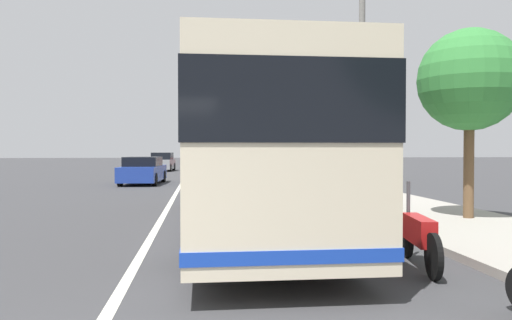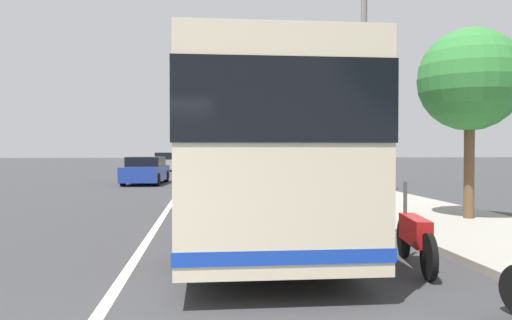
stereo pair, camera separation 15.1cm
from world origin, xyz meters
name	(u,v)px [view 2 (the right image)]	position (x,y,z in m)	size (l,w,h in m)	color
sidewalk_curb	(424,215)	(10.00, -6.90, 0.07)	(110.00, 3.60, 0.14)	#9E998E
lane_divider_line	(160,221)	(10.00, 0.00, 0.00)	(110.00, 0.16, 0.01)	silver
coach_bus	(244,147)	(8.93, -2.04, 1.86)	(12.31, 2.62, 3.21)	beige
motorcycle_nearest_curb	(415,236)	(4.62, -4.31, 0.48)	(2.10, 0.41, 1.27)	black
motorcycle_by_tree	(357,214)	(7.28, -4.24, 0.47)	(2.16, 0.40, 1.26)	black
motorcycle_angled	(346,201)	(10.00, -4.78, 0.47)	(2.09, 0.25, 1.26)	black
car_far_distant	(146,171)	(23.93, 2.00, 0.69)	(4.74, 2.14, 1.42)	navy
car_behind_bus	(215,160)	(49.38, -2.06, 0.70)	(3.96, 1.82, 1.45)	red
car_ahead_same_lane	(166,162)	(39.93, 2.21, 0.73)	(4.04, 2.03, 1.55)	gray
roadside_tree_mid_block	(470,80)	(8.80, -7.47, 3.46)	(2.46, 2.46, 4.71)	brown
roadside_tree_far_block	(317,110)	(25.43, -7.45, 4.08)	(4.33, 4.33, 6.26)	brown
utility_pole	(364,83)	(16.06, -7.20, 4.37)	(0.24, 0.24, 8.75)	slate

